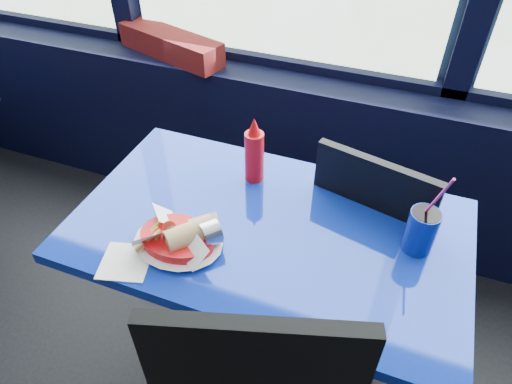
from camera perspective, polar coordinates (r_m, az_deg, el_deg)
name	(u,v)px	position (r m, az deg, el deg)	size (l,w,h in m)	color
window_sill	(269,144)	(2.33, 1.64, 5.99)	(5.00, 0.26, 0.80)	black
near_table	(267,264)	(1.54, 1.39, -8.96)	(1.20, 0.70, 0.75)	black
chair_near_back	(359,226)	(1.75, 12.70, -4.15)	(0.50, 0.51, 0.93)	black
planter_box	(171,44)	(2.29, -10.63, 17.67)	(0.56, 0.14, 0.11)	maroon
food_basket	(179,238)	(1.34, -9.57, -5.66)	(0.30, 0.30, 0.09)	red
ketchup_bottle	(254,153)	(1.51, -0.21, 4.89)	(0.06, 0.06, 0.24)	red
soda_cup	(421,230)	(1.37, 19.95, -4.49)	(0.09, 0.09, 0.29)	navy
napkin	(126,262)	(1.36, -15.98, -8.39)	(0.14, 0.14, 0.00)	white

